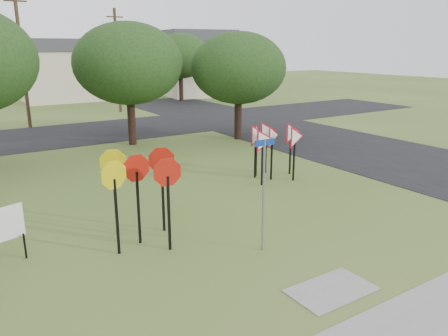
# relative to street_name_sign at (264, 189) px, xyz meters

# --- Properties ---
(ground) EXTENTS (140.00, 140.00, 0.00)m
(ground) POSITION_rel_street_name_sign_xyz_m (0.06, -0.14, -1.79)
(ground) COLOR #435C22
(sidewalk) EXTENTS (30.00, 1.60, 0.02)m
(sidewalk) POSITION_rel_street_name_sign_xyz_m (0.06, -4.34, -1.78)
(sidewalk) COLOR gray
(sidewalk) RESTS_ON ground
(street_right) EXTENTS (8.00, 50.00, 0.02)m
(street_right) POSITION_rel_street_name_sign_xyz_m (12.06, 9.86, -1.78)
(street_right) COLOR black
(street_right) RESTS_ON ground
(street_far) EXTENTS (60.00, 8.00, 0.02)m
(street_far) POSITION_rel_street_name_sign_xyz_m (0.06, 19.86, -1.78)
(street_far) COLOR black
(street_far) RESTS_ON ground
(curb_pad) EXTENTS (2.00, 1.20, 0.02)m
(curb_pad) POSITION_rel_street_name_sign_xyz_m (0.06, -2.54, -1.78)
(curb_pad) COLOR gray
(curb_pad) RESTS_ON ground
(street_name_sign) EXTENTS (0.65, 0.06, 3.13)m
(street_name_sign) POSITION_rel_street_name_sign_xyz_m (0.00, 0.00, 0.00)
(street_name_sign) COLOR gray
(street_name_sign) RESTS_ON ground
(stop_sign_cluster) EXTENTS (2.47, 2.06, 2.64)m
(stop_sign_cluster) POSITION_rel_street_name_sign_xyz_m (-2.59, 2.29, 0.16)
(stop_sign_cluster) COLOR black
(stop_sign_cluster) RESTS_ON ground
(yield_sign_cluster) EXTENTS (3.06, 1.88, 2.39)m
(yield_sign_cluster) POSITION_rel_street_name_sign_xyz_m (4.52, 5.28, -0.03)
(yield_sign_cluster) COLOR black
(yield_sign_cluster) RESTS_ON ground
(info_board) EXTENTS (1.17, 0.40, 1.51)m
(info_board) POSITION_rel_street_name_sign_xyz_m (-6.10, 3.01, -0.78)
(info_board) COLOR black
(info_board) RESTS_ON ground
(far_pole_a) EXTENTS (1.40, 0.24, 9.00)m
(far_pole_a) POSITION_rel_street_name_sign_xyz_m (-1.94, 23.86, 2.81)
(far_pole_a) COLOR #463520
(far_pole_a) RESTS_ON ground
(far_pole_b) EXTENTS (1.40, 0.24, 8.50)m
(far_pole_b) POSITION_rel_street_name_sign_xyz_m (6.06, 27.86, 2.56)
(far_pole_b) COLOR #463520
(far_pole_b) RESTS_ON ground
(house_mid) EXTENTS (8.40, 8.40, 6.20)m
(house_mid) POSITION_rel_street_name_sign_xyz_m (4.06, 39.86, 1.36)
(house_mid) COLOR beige
(house_mid) RESTS_ON ground
(house_right) EXTENTS (8.30, 8.30, 7.20)m
(house_right) POSITION_rel_street_name_sign_xyz_m (18.06, 35.86, 1.86)
(house_right) COLOR beige
(house_right) RESTS_ON ground
(tree_near_mid) EXTENTS (6.00, 6.00, 6.80)m
(tree_near_mid) POSITION_rel_street_name_sign_xyz_m (2.06, 14.86, 2.75)
(tree_near_mid) COLOR black
(tree_near_mid) RESTS_ON ground
(tree_near_right) EXTENTS (5.60, 5.60, 6.33)m
(tree_near_right) POSITION_rel_street_name_sign_xyz_m (8.06, 12.86, 2.44)
(tree_near_right) COLOR black
(tree_near_right) RESTS_ON ground
(tree_far_right) EXTENTS (6.00, 6.00, 6.80)m
(tree_far_right) POSITION_rel_street_name_sign_xyz_m (14.06, 31.86, 2.75)
(tree_far_right) COLOR black
(tree_far_right) RESTS_ON ground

